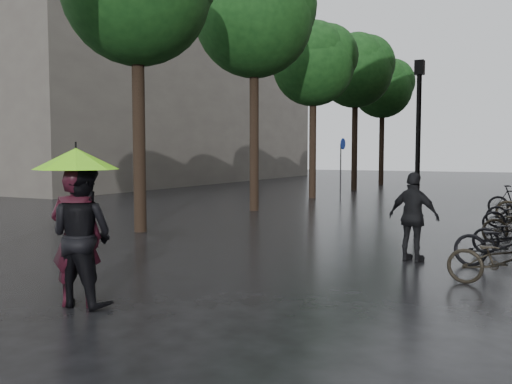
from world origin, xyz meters
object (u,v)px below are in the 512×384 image
Objects in this scene: person_burgundy at (76,237)px; person_black at (82,236)px; lamp_post at (418,130)px; pedestrian_walking at (414,217)px.

person_black reaches higher than person_burgundy.
lamp_post reaches higher than person_black.
person_burgundy is 1.10× the size of pedestrian_walking.
person_burgundy is 0.99× the size of person_black.
person_black is at bearing 71.38° from pedestrian_walking.
person_burgundy is 9.12m from lamp_post.
person_black is at bearing -145.45° from person_burgundy.
person_burgundy is at bearing -107.96° from lamp_post.
pedestrian_walking is (3.36, 5.15, -0.08)m from person_burgundy.
person_black is 6.07m from pedestrian_walking.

